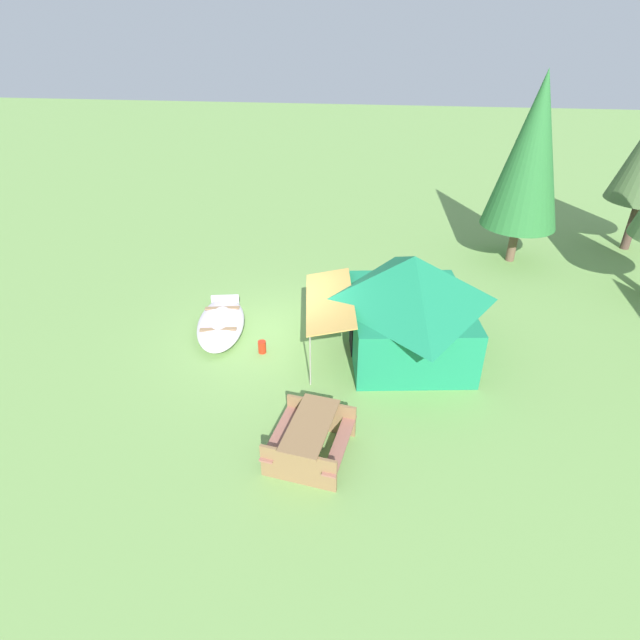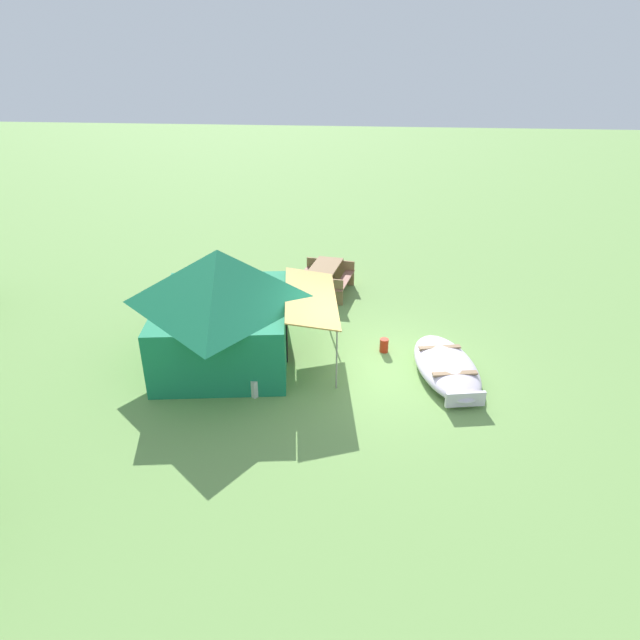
% 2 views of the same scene
% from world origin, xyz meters
% --- Properties ---
extents(ground_plane, '(80.00, 80.00, 0.00)m').
position_xyz_m(ground_plane, '(0.00, 0.00, 0.00)').
color(ground_plane, '#709C50').
extents(beached_rowboat, '(2.97, 1.75, 0.42)m').
position_xyz_m(beached_rowboat, '(-0.17, -1.65, 0.22)').
color(beached_rowboat, silver).
rests_on(beached_rowboat, ground_plane).
extents(canvas_cabin_tent, '(4.05, 4.49, 2.60)m').
position_xyz_m(canvas_cabin_tent, '(0.15, 3.32, 1.35)').
color(canvas_cabin_tent, '#197C51').
rests_on(canvas_cabin_tent, ground_plane).
extents(picnic_table, '(1.89, 1.71, 0.79)m').
position_xyz_m(picnic_table, '(4.08, 1.41, 0.49)').
color(picnic_table, olive).
rests_on(picnic_table, ground_plane).
extents(cooler_box, '(0.56, 0.61, 0.39)m').
position_xyz_m(cooler_box, '(-1.21, 2.44, 0.19)').
color(cooler_box, beige).
rests_on(cooler_box, ground_plane).
extents(fuel_can, '(0.24, 0.24, 0.33)m').
position_xyz_m(fuel_can, '(0.75, -0.30, 0.16)').
color(fuel_can, red).
rests_on(fuel_can, ground_plane).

